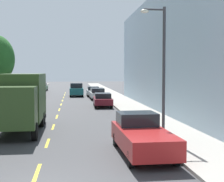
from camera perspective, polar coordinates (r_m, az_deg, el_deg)
name	(u,v)px	position (r m, az deg, el deg)	size (l,w,h in m)	color
ground_plane	(62,102)	(40.35, -8.50, -1.87)	(160.00, 160.00, 0.00)	#38383A
sidewalk_right	(123,102)	(38.76, 1.96, -1.94)	(3.20, 120.00, 0.14)	#A39E93
lane_centerline_dashes	(60,107)	(34.88, -8.79, -2.68)	(0.14, 47.20, 0.01)	yellow
apartment_block_opposite	(206,53)	(32.65, 15.74, 6.31)	(10.00, 36.00, 10.81)	#9EB7CC
street_lamp	(161,62)	(17.93, 8.36, 4.85)	(1.35, 0.28, 6.89)	#38383D
delivery_box_truck	(22,99)	(21.29, -15.06, -1.30)	(2.47, 7.66, 3.50)	#2D471E
parked_sedan_silver	(93,91)	(49.06, -3.24, -0.03)	(1.83, 4.51, 1.43)	#B2B5BA
parked_wagon_orange	(20,98)	(36.85, -15.36, -1.19)	(1.83, 4.71, 1.50)	orange
parked_sedan_burgundy	(103,100)	(34.45, -1.60, -1.47)	(1.91, 4.54, 1.43)	maroon
parked_suv_navy	(35,90)	(49.53, -13.04, 0.19)	(1.96, 4.80, 1.93)	navy
parked_sedan_forest	(42,87)	(63.63, -11.81, 0.68)	(1.89, 4.53, 1.43)	#194C28
parked_pickup_red	(142,135)	(14.94, 5.07, -7.55)	(2.14, 5.35, 1.73)	#AD1E1E
parked_wagon_white	(97,93)	(43.51, -2.55, -0.39)	(1.90, 4.73, 1.50)	silver
parked_hatchback_black	(40,89)	(56.79, -12.23, 0.37)	(1.83, 4.04, 1.50)	black
moving_teal_sedan	(76,90)	(49.41, -6.09, 0.25)	(1.95, 4.80, 1.93)	#195B60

